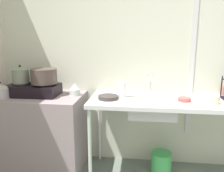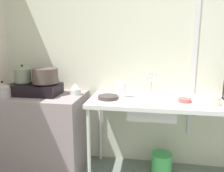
{
  "view_description": "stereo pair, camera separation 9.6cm",
  "coord_description": "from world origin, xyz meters",
  "views": [
    {
      "loc": [
        -0.39,
        -0.77,
        1.47
      ],
      "look_at": [
        -0.66,
        1.48,
        1.0
      ],
      "focal_mm": 35.53,
      "sensor_mm": 36.0,
      "label": 1
    },
    {
      "loc": [
        -0.29,
        -0.75,
        1.47
      ],
      "look_at": [
        -0.66,
        1.48,
        1.0
      ],
      "focal_mm": 35.53,
      "sensor_mm": 36.0,
      "label": 2
    }
  ],
  "objects": [
    {
      "name": "stove",
      "position": [
        -1.53,
        1.48,
        0.93
      ],
      "size": [
        0.55,
        0.32,
        0.14
      ],
      "color": "black",
      "rests_on": "counter_concrete"
    },
    {
      "name": "sink_basin",
      "position": [
        -0.24,
        1.45,
        0.79
      ],
      "size": [
        0.47,
        0.37,
        0.17
      ],
      "primitive_type": "cube",
      "color": "silver",
      "rests_on": "counter_sink"
    },
    {
      "name": "cup_by_rack",
      "position": [
        0.34,
        1.37,
        0.91
      ],
      "size": [
        0.08,
        0.08,
        0.07
      ],
      "primitive_type": "cylinder",
      "color": "beige",
      "rests_on": "counter_sink"
    },
    {
      "name": "counter_sink",
      "position": [
        -0.03,
        1.48,
        0.81
      ],
      "size": [
        1.72,
        0.62,
        0.87
      ],
      "color": "silver",
      "rests_on": "ground"
    },
    {
      "name": "faucet",
      "position": [
        -0.25,
        1.63,
        1.06
      ],
      "size": [
        0.11,
        0.07,
        0.27
      ],
      "color": "silver",
      "rests_on": "counter_sink"
    },
    {
      "name": "wall_back",
      "position": [
        0.0,
        1.83,
        1.33
      ],
      "size": [
        4.84,
        0.1,
        2.66
      ],
      "primitive_type": "cube",
      "color": "beige",
      "rests_on": "ground"
    },
    {
      "name": "percolator",
      "position": [
        -1.08,
        1.53,
        0.93
      ],
      "size": [
        0.12,
        0.12,
        0.13
      ],
      "color": "silver",
      "rests_on": "counter_concrete"
    },
    {
      "name": "pot_on_right_burner",
      "position": [
        -1.4,
        1.48,
        1.09
      ],
      "size": [
        0.28,
        0.28,
        0.16
      ],
      "color": "#4D3E38",
      "rests_on": "stove"
    },
    {
      "name": "small_bowl_on_drainboard",
      "position": [
        0.07,
        1.44,
        0.89
      ],
      "size": [
        0.13,
        0.13,
        0.04
      ],
      "primitive_type": "cylinder",
      "color": "#BF504C",
      "rests_on": "counter_sink"
    },
    {
      "name": "bottle_by_sink",
      "position": [
        -0.55,
        1.51,
        0.95
      ],
      "size": [
        0.08,
        0.08,
        0.19
      ],
      "color": "white",
      "rests_on": "counter_sink"
    },
    {
      "name": "pot_on_left_burner",
      "position": [
        -1.66,
        1.48,
        1.09
      ],
      "size": [
        0.18,
        0.18,
        0.2
      ],
      "color": "slate",
      "rests_on": "stove"
    },
    {
      "name": "bucket_on_floor",
      "position": [
        -0.11,
        1.52,
        0.12
      ],
      "size": [
        0.22,
        0.22,
        0.25
      ],
      "primitive_type": "cylinder",
      "color": "green",
      "rests_on": "ground"
    },
    {
      "name": "frying_pan",
      "position": [
        -0.69,
        1.42,
        0.89
      ],
      "size": [
        0.21,
        0.21,
        0.04
      ],
      "primitive_type": "cylinder",
      "color": "#3C3432",
      "rests_on": "counter_sink"
    },
    {
      "name": "pot_beside_stove",
      "position": [
        -1.8,
        1.31,
        0.95
      ],
      "size": [
        0.18,
        0.18,
        0.18
      ],
      "color": "#A09999",
      "rests_on": "counter_concrete"
    },
    {
      "name": "counter_concrete",
      "position": [
        -1.49,
        1.48,
        0.43
      ],
      "size": [
        0.99,
        0.62,
        0.87
      ],
      "primitive_type": "cube",
      "color": "gray",
      "rests_on": "ground"
    },
    {
      "name": "wall_metal_strip",
      "position": [
        0.2,
        1.78,
        1.46
      ],
      "size": [
        0.05,
        0.01,
        2.13
      ],
      "primitive_type": "cube",
      "color": "silver"
    }
  ]
}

